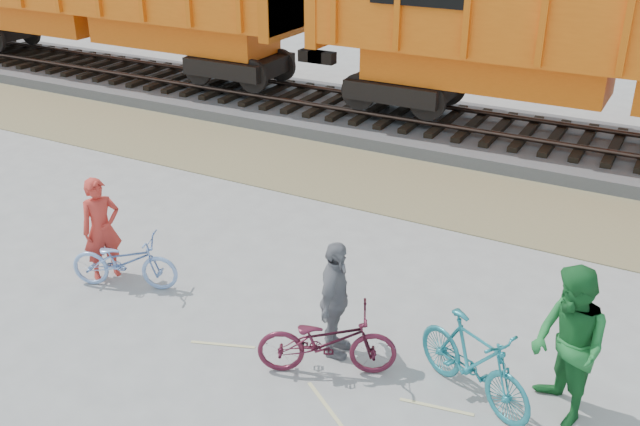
# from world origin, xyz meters

# --- Properties ---
(ground) EXTENTS (120.00, 120.00, 0.00)m
(ground) POSITION_xyz_m (0.00, 0.00, 0.00)
(ground) COLOR #9E9E99
(ground) RESTS_ON ground
(gravel_strip) EXTENTS (120.00, 3.00, 0.02)m
(gravel_strip) POSITION_xyz_m (0.00, 5.50, 0.01)
(gravel_strip) COLOR #8C7E57
(gravel_strip) RESTS_ON ground
(ballast_bed) EXTENTS (120.00, 4.00, 0.30)m
(ballast_bed) POSITION_xyz_m (0.00, 9.00, 0.15)
(ballast_bed) COLOR slate
(ballast_bed) RESTS_ON ground
(track) EXTENTS (120.00, 2.60, 0.24)m
(track) POSITION_xyz_m (0.00, 9.00, 0.47)
(track) COLOR black
(track) RESTS_ON ballast_bed
(hopper_car_center) EXTENTS (14.00, 3.13, 4.65)m
(hopper_car_center) POSITION_xyz_m (2.56, 9.00, 3.01)
(hopper_car_center) COLOR black
(hopper_car_center) RESTS_ON track
(bicycle_blue) EXTENTS (1.78, 1.15, 0.88)m
(bicycle_blue) POSITION_xyz_m (-3.22, -0.25, 0.44)
(bicycle_blue) COLOR #83A4DD
(bicycle_blue) RESTS_ON ground
(bicycle_teal) EXTENTS (1.83, 1.27, 1.08)m
(bicycle_teal) POSITION_xyz_m (2.29, -0.22, 0.54)
(bicycle_teal) COLOR teal
(bicycle_teal) RESTS_ON ground
(bicycle_maroon) EXTENTS (1.86, 1.35, 0.93)m
(bicycle_maroon) POSITION_xyz_m (0.51, -0.62, 0.47)
(bicycle_maroon) COLOR #521729
(bicycle_maroon) RESTS_ON ground
(person_solo) EXTENTS (0.64, 0.73, 1.67)m
(person_solo) POSITION_xyz_m (-3.72, -0.15, 0.83)
(person_solo) COLOR red
(person_solo) RESTS_ON ground
(person_man) EXTENTS (1.18, 1.20, 1.95)m
(person_man) POSITION_xyz_m (3.29, -0.02, 0.98)
(person_man) COLOR #1D6C2E
(person_man) RESTS_ON ground
(person_woman) EXTENTS (0.60, 1.03, 1.65)m
(person_woman) POSITION_xyz_m (0.41, -0.22, 0.82)
(person_woman) COLOR gray
(person_woman) RESTS_ON ground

